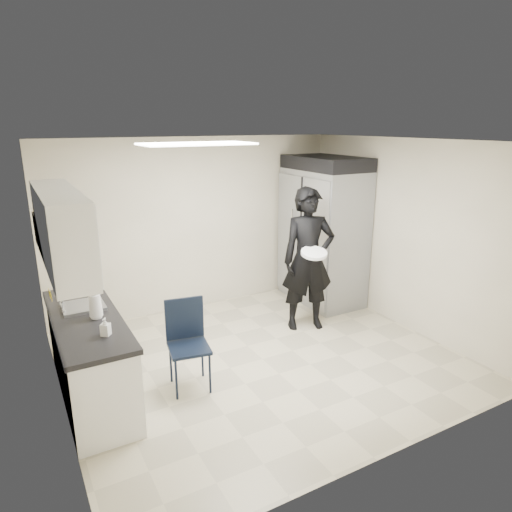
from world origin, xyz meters
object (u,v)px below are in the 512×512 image
folding_chair (189,348)px  man_tuxedo (308,260)px  commercial_fridge (323,237)px  lower_counter (90,359)px

folding_chair → man_tuxedo: 2.18m
commercial_fridge → folding_chair: 3.22m
lower_counter → commercial_fridge: commercial_fridge is taller
commercial_fridge → folding_chair: bearing=-153.2°
folding_chair → man_tuxedo: man_tuxedo is taller
folding_chair → man_tuxedo: bearing=28.1°
commercial_fridge → lower_counter: bearing=-164.1°
lower_counter → folding_chair: bearing=-20.2°
folding_chair → lower_counter: bearing=169.3°
lower_counter → folding_chair: folding_chair is taller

